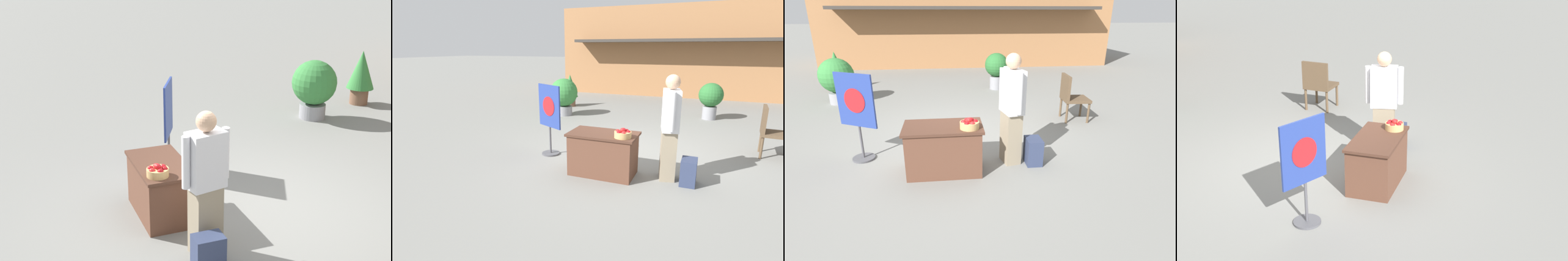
% 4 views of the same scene
% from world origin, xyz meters
% --- Properties ---
extents(ground_plane, '(120.00, 120.00, 0.00)m').
position_xyz_m(ground_plane, '(0.00, 0.00, 0.00)').
color(ground_plane, slate).
extents(display_table, '(1.16, 0.66, 0.73)m').
position_xyz_m(display_table, '(-0.24, -1.20, 0.37)').
color(display_table, brown).
rests_on(display_table, ground_plane).
extents(apple_basket, '(0.27, 0.27, 0.16)m').
position_xyz_m(apple_basket, '(0.13, -1.35, 0.80)').
color(apple_basket, tan).
rests_on(apple_basket, display_table).
extents(person_visitor, '(0.34, 0.60, 1.73)m').
position_xyz_m(person_visitor, '(0.81, -0.99, 0.88)').
color(person_visitor, gray).
rests_on(person_visitor, ground_plane).
extents(backpack, '(0.24, 0.34, 0.42)m').
position_xyz_m(backpack, '(1.16, -1.10, 0.21)').
color(backpack, '#2D3856').
rests_on(backpack, ground_plane).
extents(poster_board, '(0.63, 0.36, 1.42)m').
position_xyz_m(poster_board, '(-1.57, -0.66, 0.81)').
color(poster_board, '#4C4C51').
rests_on(poster_board, ground_plane).
extents(potted_plant_far_left, '(0.89, 0.89, 1.18)m').
position_xyz_m(potted_plant_far_left, '(-3.00, 2.85, 0.68)').
color(potted_plant_far_left, gray).
rests_on(potted_plant_far_left, ground_plane).
extents(potted_plant_near_right, '(0.58, 0.58, 1.17)m').
position_xyz_m(potted_plant_near_right, '(-3.47, 4.32, 0.67)').
color(potted_plant_near_right, brown).
rests_on(potted_plant_near_right, ground_plane).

